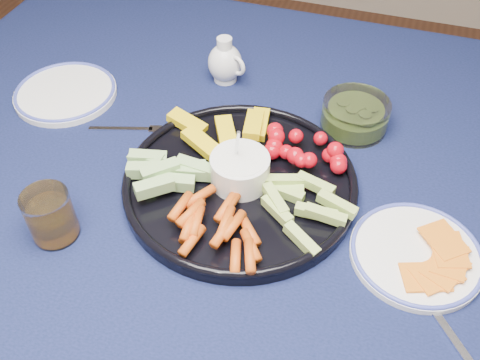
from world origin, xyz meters
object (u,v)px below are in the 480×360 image
(cheese_plate, at_px, (417,253))
(side_plate_extra, at_px, (65,92))
(pickle_bowl, at_px, (355,116))
(juice_tumbler, at_px, (51,218))
(creamer_pitcher, at_px, (225,63))
(crudite_platter, at_px, (238,179))
(dining_table, at_px, (304,197))

(cheese_plate, relative_size, side_plate_extra, 0.98)
(pickle_bowl, height_order, juice_tumbler, juice_tumbler)
(cheese_plate, bearing_deg, creamer_pitcher, 141.03)
(crudite_platter, relative_size, cheese_plate, 1.98)
(creamer_pitcher, height_order, pickle_bowl, creamer_pitcher)
(pickle_bowl, bearing_deg, dining_table, -114.57)
(dining_table, height_order, creamer_pitcher, creamer_pitcher)
(creamer_pitcher, xyz_separation_m, pickle_bowl, (0.28, -0.07, -0.02))
(crudite_platter, relative_size, juice_tumbler, 4.60)
(dining_table, bearing_deg, juice_tumbler, -141.17)
(crudite_platter, height_order, pickle_bowl, crudite_platter)
(dining_table, xyz_separation_m, juice_tumbler, (-0.34, -0.28, 0.13))
(creamer_pitcher, relative_size, side_plate_extra, 0.48)
(creamer_pitcher, distance_m, pickle_bowl, 0.29)
(pickle_bowl, height_order, cheese_plate, pickle_bowl)
(creamer_pitcher, xyz_separation_m, cheese_plate, (0.43, -0.35, -0.03))
(cheese_plate, bearing_deg, crudite_platter, 170.18)
(juice_tumbler, bearing_deg, side_plate_extra, 118.62)
(pickle_bowl, bearing_deg, cheese_plate, -62.46)
(juice_tumbler, xyz_separation_m, side_plate_extra, (-0.17, 0.32, -0.03))
(dining_table, distance_m, pickle_bowl, 0.18)
(dining_table, height_order, pickle_bowl, pickle_bowl)
(side_plate_extra, bearing_deg, creamer_pitcher, 27.96)
(crudite_platter, bearing_deg, cheese_plate, -9.82)
(dining_table, bearing_deg, creamer_pitcher, 138.50)
(dining_table, height_order, cheese_plate, cheese_plate)
(dining_table, relative_size, creamer_pitcher, 16.87)
(pickle_bowl, bearing_deg, creamer_pitcher, 166.04)
(crudite_platter, distance_m, pickle_bowl, 0.27)
(crudite_platter, height_order, cheese_plate, crudite_platter)
(dining_table, distance_m, juice_tumbler, 0.46)
(crudite_platter, bearing_deg, side_plate_extra, 161.77)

